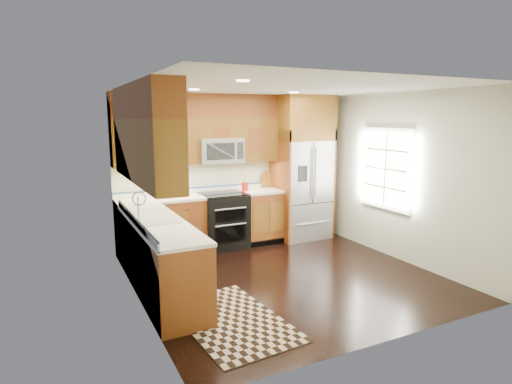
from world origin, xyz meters
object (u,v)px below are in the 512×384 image
range (223,221)px  utensil_crock (245,185)px  refrigerator (302,168)px  knife_block (171,190)px  rug (231,320)px

range → utensil_crock: 0.73m
refrigerator → knife_block: refrigerator is taller
refrigerator → knife_block: bearing=176.7°
utensil_crock → range: bearing=-172.8°
utensil_crock → refrigerator: bearing=-4.8°
range → knife_block: 1.04m
refrigerator → utensil_crock: size_ratio=7.98×
rug → knife_block: 2.86m
refrigerator → rug: size_ratio=1.56×
rug → utensil_crock: bearing=57.7°
range → knife_block: knife_block is taller
range → knife_block: size_ratio=3.64×
refrigerator → utensil_crock: (-1.11, 0.09, -0.25)m
range → refrigerator: 1.76m
knife_block → utensil_crock: bearing=-2.0°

